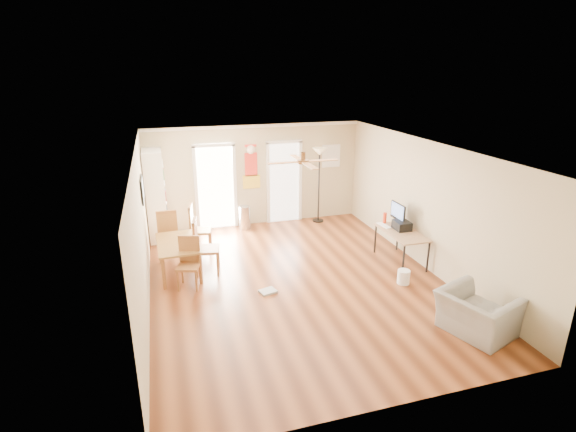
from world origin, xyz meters
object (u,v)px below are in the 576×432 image
object	(u,v)px
printer	(402,225)
dining_chair_right_b	(207,246)
bookshelf	(156,195)
trash_can	(245,218)
wastebasket_a	(404,277)
dining_chair_far	(168,231)
armchair	(477,314)
torchiere_lamp	(319,185)
dining_chair_right_a	(201,228)
computer_desk	(400,247)
dining_chair_near	(188,264)
dining_table	(179,258)

from	to	relation	value
printer	dining_chair_right_b	bearing A→B (deg)	174.17
bookshelf	trash_can	distance (m)	2.26
dining_chair_right_b	wastebasket_a	distance (m)	3.90
dining_chair_far	armchair	distance (m)	6.40
bookshelf	torchiere_lamp	distance (m)	4.13
wastebasket_a	armchair	xyz separation A→B (m)	(0.21, -1.78, 0.20)
printer	trash_can	bearing A→B (deg)	137.24
bookshelf	printer	bearing A→B (deg)	-15.50
dining_chair_right_a	computer_desk	xyz separation A→B (m)	(3.98, -1.83, -0.19)
dining_chair_right_b	armchair	size ratio (longest dim) A/B	1.09
dining_chair_near	dining_table	bearing A→B (deg)	118.51
armchair	dining_chair_right_a	bearing A→B (deg)	21.09
dining_table	dining_chair_far	distance (m)	1.14
dining_chair_far	printer	bearing A→B (deg)	160.98
wastebasket_a	torchiere_lamp	bearing A→B (deg)	94.93
dining_table	dining_chair_near	size ratio (longest dim) A/B	1.38
dining_table	trash_can	distance (m)	2.75
dining_chair_right_a	armchair	distance (m)	5.87
dining_chair_near	bookshelf	bearing A→B (deg)	117.25
computer_desk	dining_chair_far	bearing A→B (deg)	157.96
bookshelf	torchiere_lamp	world-z (taller)	bookshelf
dining_chair_near	computer_desk	distance (m)	4.40
dining_chair_right_a	dining_chair_far	xyz separation A→B (m)	(-0.71, 0.07, -0.01)
computer_desk	dining_chair_right_b	bearing A→B (deg)	170.65
computer_desk	printer	bearing A→B (deg)	61.32
bookshelf	computer_desk	bearing A→B (deg)	-16.95
dining_table	printer	xyz separation A→B (m)	(4.60, -0.66, 0.44)
dining_chair_right_a	trash_can	size ratio (longest dim) A/B	1.75
dining_chair_far	dining_table	bearing A→B (deg)	99.70
dining_chair_right_a	printer	bearing A→B (deg)	-101.33
trash_can	torchiere_lamp	distance (m)	2.12
dining_table	dining_chair_near	world-z (taller)	dining_chair_near
bookshelf	torchiere_lamp	size ratio (longest dim) A/B	1.09
dining_table	dining_chair_near	bearing A→B (deg)	-78.59
trash_can	wastebasket_a	xyz separation A→B (m)	(2.34, -3.81, -0.17)
dining_chair_right_b	wastebasket_a	world-z (taller)	dining_chair_right_b
dining_chair_far	wastebasket_a	size ratio (longest dim) A/B	3.79
dining_chair_far	trash_can	xyz separation A→B (m)	(1.92, 1.01, -0.22)
dining_chair_near	computer_desk	xyz separation A→B (m)	(4.40, -0.12, -0.14)
dining_chair_far	wastebasket_a	world-z (taller)	dining_chair_far
dining_chair_far	computer_desk	size ratio (longest dim) A/B	0.82
computer_desk	printer	xyz separation A→B (m)	(0.07, 0.13, 0.43)
dining_table	torchiere_lamp	distance (m)	4.38
dining_chair_right_b	wastebasket_a	size ratio (longest dim) A/B	4.14
dining_table	armchair	size ratio (longest dim) A/B	1.28
bookshelf	wastebasket_a	distance (m)	5.94
dining_table	torchiere_lamp	size ratio (longest dim) A/B	0.67
trash_can	torchiere_lamp	size ratio (longest dim) A/B	0.31
dining_chair_near	dining_chair_right_b	bearing A→B (deg)	69.45
dining_chair_right_b	printer	size ratio (longest dim) A/B	3.18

